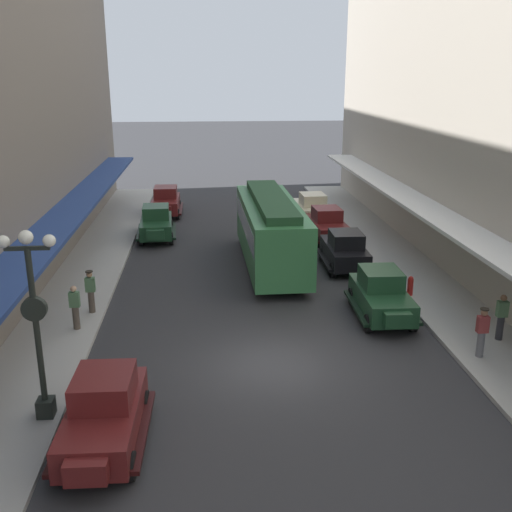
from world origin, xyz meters
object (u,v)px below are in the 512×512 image
Objects in this scene: parked_car_2 at (327,224)px; pedestrian_0 at (482,332)px; parked_car_3 at (312,207)px; pedestrian_1 at (91,291)px; streetcar at (271,228)px; fire_hydrant at (410,286)px; parked_car_6 at (156,222)px; pedestrian_3 at (75,307)px; lamp_post_with_clock at (35,318)px; pedestrian_2 at (501,317)px; parked_car_4 at (381,294)px; parked_car_5 at (345,249)px; parked_car_1 at (166,201)px; parked_car_0 at (104,411)px.

pedestrian_0 is at bearing -81.98° from parked_car_2.
parked_car_3 is 2.58× the size of pedestrian_1.
streetcar reaches higher than pedestrian_0.
streetcar reaches higher than fire_hydrant.
parked_car_6 is at bearing -161.88° from parked_car_3.
pedestrian_3 is at bearing -138.11° from streetcar.
parked_car_6 is (-9.49, 1.31, 0.00)m from parked_car_2.
lamp_post_with_clock is 13.51m from pedestrian_0.
pedestrian_2 is (3.41, -17.82, 0.05)m from parked_car_3.
parked_car_2 is at bearing 89.40° from parked_car_4.
streetcar is (-3.53, 6.50, 0.96)m from parked_car_4.
parked_car_6 is 0.45× the size of streetcar.
parked_car_2 is 0.84× the size of lamp_post_with_clock.
parked_car_5 is 16.51m from lamp_post_with_clock.
parked_car_6 reaches higher than pedestrian_1.
parked_car_1 reaches higher than fire_hydrant.
parked_car_2 is (9.34, 18.21, 0.00)m from parked_car_0.
parked_car_0 and parked_car_3 have the same top height.
parked_car_5 is at bearing 24.20° from pedestrian_1.
lamp_post_with_clock is 3.15× the size of pedestrian_2.
parked_car_3 is 18.14m from pedestrian_2.
parked_car_3 reaches higher than fire_hydrant.
pedestrian_1 is at bearing -155.80° from parked_car_5.
parked_car_4 is at bearing 29.48° from lamp_post_with_clock.
pedestrian_1 is at bearing 174.64° from parked_car_4.
parked_car_3 is (-0.10, 4.39, 0.00)m from parked_car_2.
parked_car_0 is 8.65m from pedestrian_1.
pedestrian_3 is at bearing -125.87° from parked_car_3.
streetcar is 11.76× the size of fire_hydrant.
parked_car_6 is at bearing -91.82° from parked_car_1.
parked_car_1 is 2.55× the size of pedestrian_0.
streetcar reaches higher than pedestrian_1.
lamp_post_with_clock is 3.09× the size of pedestrian_1.
fire_hydrant is (12.75, 8.00, -2.42)m from lamp_post_with_clock.
pedestrian_2 is (14.45, -3.68, -0.02)m from pedestrian_1.
parked_car_3 and parked_car_4 have the same top height.
parked_car_4 and parked_car_6 have the same top height.
lamp_post_with_clock is (-10.98, -6.21, 2.04)m from parked_car_4.
parked_car_4 is 4.40m from pedestrian_0.
parked_car_0 is 0.44× the size of streetcar.
parked_car_1 is 2.60× the size of pedestrian_2.
parked_car_5 is 5.22× the size of fire_hydrant.
parked_car_5 is 12.06m from pedestrian_1.
pedestrian_0 is 1.02× the size of pedestrian_3.
pedestrian_1 is (-11.05, -14.14, 0.07)m from parked_car_3.
parked_car_6 is (-0.16, 19.53, 0.00)m from parked_car_0.
parked_car_5 is at bearing 111.81° from pedestrian_2.
parked_car_3 is 5.25× the size of fire_hydrant.
pedestrian_0 is (11.40, 3.59, 0.07)m from parked_car_0.
parked_car_0 is 1.00× the size of parked_car_3.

